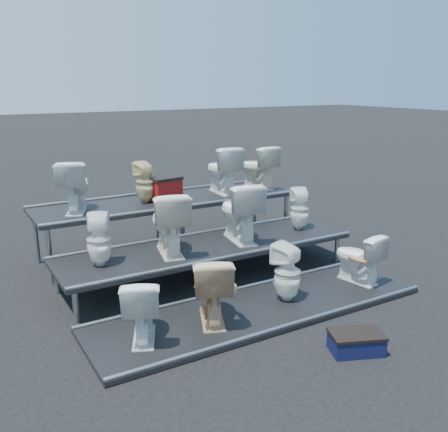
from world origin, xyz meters
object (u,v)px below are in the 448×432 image
toilet_10 (222,170)px  toilet_4 (99,240)px  toilet_7 (300,209)px  step_stool (356,344)px  toilet_1 (211,288)px  toilet_6 (239,211)px  toilet_11 (258,167)px  toilet_9 (145,182)px  toilet_2 (287,272)px  toilet_3 (358,257)px  toilet_8 (74,186)px  toilet_0 (142,307)px  toilet_5 (169,222)px  red_crate (164,190)px

toilet_10 → toilet_4: bearing=31.5°
toilet_7 → step_stool: toilet_7 is taller
toilet_1 → toilet_6: (1.18, 1.30, 0.44)m
toilet_6 → toilet_7: (1.10, 0.00, -0.11)m
toilet_1 → toilet_11: bearing=-109.1°
toilet_4 → toilet_11: size_ratio=0.88×
toilet_9 → toilet_2: bearing=99.3°
toilet_11 → toilet_10: bearing=-5.4°
toilet_4 → toilet_3: bearing=175.8°
toilet_2 → toilet_8: toilet_8 is taller
toilet_1 → toilet_8: (-0.80, 2.60, 0.78)m
toilet_2 → toilet_1: bearing=-17.4°
toilet_2 → toilet_7: toilet_7 is taller
toilet_9 → toilet_4: bearing=41.2°
toilet_10 → toilet_9: bearing=4.2°
toilet_0 → toilet_5: (0.90, 1.30, 0.47)m
toilet_2 → toilet_9: 2.82m
toilet_0 → toilet_11: 4.20m
toilet_6 → toilet_10: bearing=-100.3°
toilet_1 → red_crate: (0.59, 2.59, 0.57)m
toilet_1 → toilet_11: toilet_11 is taller
toilet_2 → toilet_10: bearing=-120.1°
toilet_2 → toilet_6: toilet_6 is taller
toilet_4 → toilet_10: size_ratio=0.84×
toilet_3 → toilet_8: (-3.06, 2.60, 0.84)m
toilet_5 → red_crate: toilet_5 is taller
toilet_10 → step_stool: toilet_10 is taller
toilet_7 → red_crate: size_ratio=1.42×
toilet_1 → step_stool: toilet_1 is taller
toilet_1 → toilet_9: size_ratio=1.23×
toilet_4 → toilet_11: bearing=-139.7°
toilet_5 → toilet_11: bearing=-136.8°
toilet_2 → toilet_10: 2.79m
toilet_4 → step_stool: size_ratio=1.28×
toilet_2 → toilet_8: bearing=-71.6°
toilet_0 → toilet_2: toilet_2 is taller
toilet_4 → toilet_8: size_ratio=0.88×
toilet_8 → step_stool: bearing=137.2°
toilet_5 → step_stool: size_ratio=1.64×
toilet_6 → red_crate: toilet_6 is taller
red_crate → toilet_0: bearing=-127.2°
toilet_3 → toilet_11: toilet_11 is taller
toilet_7 → toilet_9: bearing=-8.0°
toilet_2 → red_crate: (-0.47, 2.59, 0.60)m
toilet_9 → toilet_0: bearing=59.5°
toilet_1 → toilet_7: size_ratio=1.22×
toilet_4 → toilet_10: toilet_10 is taller
toilet_0 → toilet_6: toilet_6 is taller
step_stool → toilet_5: bearing=131.7°
toilet_5 → toilet_2: bearing=140.9°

